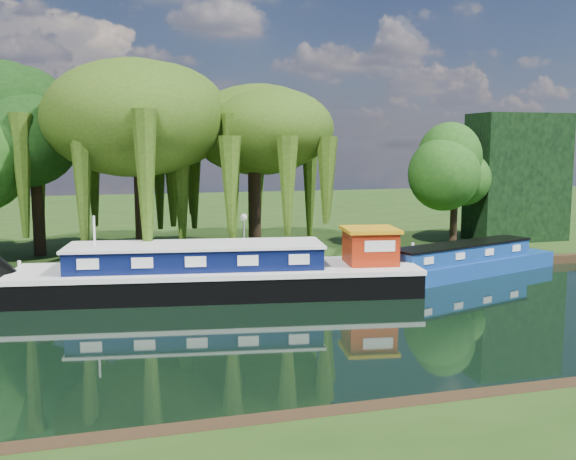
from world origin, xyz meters
name	(u,v)px	position (x,y,z in m)	size (l,w,h in m)	color
ground	(290,327)	(0.00, 0.00, 0.00)	(120.00, 120.00, 0.00)	black
far_bank	(183,218)	(0.00, 34.00, 0.23)	(120.00, 52.00, 0.45)	#1B340E
dutch_barge	(222,274)	(-1.44, 5.78, 0.91)	(17.85, 6.44, 3.69)	black
narrowboat	(462,263)	(10.76, 6.47, 0.64)	(12.25, 5.84, 1.78)	navy
willow_left	(139,122)	(-4.45, 13.39, 7.67)	(8.30, 8.30, 9.94)	black
willow_right	(254,142)	(1.60, 12.81, 6.65)	(6.98, 6.98, 8.50)	black
tree_far_mid	(34,135)	(-9.85, 15.79, 7.01)	(5.82, 5.82, 9.53)	black
tree_far_right	(455,173)	(14.20, 13.34, 4.83)	(3.87, 3.87, 6.34)	black
conifer_hedge	(517,177)	(19.00, 14.00, 4.45)	(6.00, 3.00, 8.00)	black
lamppost	(244,225)	(0.50, 10.50, 2.42)	(0.36, 0.36, 2.56)	silver
mooring_posts	(232,261)	(-0.50, 8.40, 0.95)	(19.16, 0.16, 1.00)	silver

